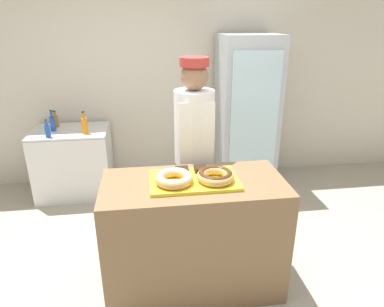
# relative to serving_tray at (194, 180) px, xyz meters

# --- Properties ---
(ground_plane) EXTENTS (14.00, 14.00, 0.00)m
(ground_plane) POSITION_rel_serving_tray_xyz_m (0.00, 0.00, -0.93)
(ground_plane) COLOR #A89E89
(wall_back) EXTENTS (8.00, 0.06, 2.70)m
(wall_back) POSITION_rel_serving_tray_xyz_m (0.00, 2.13, 0.42)
(wall_back) COLOR beige
(wall_back) RESTS_ON ground_plane
(display_counter) EXTENTS (1.33, 0.64, 0.92)m
(display_counter) POSITION_rel_serving_tray_xyz_m (0.00, 0.00, -0.47)
(display_counter) COLOR brown
(display_counter) RESTS_ON ground_plane
(serving_tray) EXTENTS (0.63, 0.39, 0.02)m
(serving_tray) POSITION_rel_serving_tray_xyz_m (0.00, 0.00, 0.00)
(serving_tray) COLOR yellow
(serving_tray) RESTS_ON display_counter
(donut_light_glaze) EXTENTS (0.27, 0.27, 0.07)m
(donut_light_glaze) POSITION_rel_serving_tray_xyz_m (-0.15, -0.05, 0.05)
(donut_light_glaze) COLOR tan
(donut_light_glaze) RESTS_ON serving_tray
(donut_chocolate_glaze) EXTENTS (0.27, 0.27, 0.07)m
(donut_chocolate_glaze) POSITION_rel_serving_tray_xyz_m (0.15, -0.05, 0.05)
(donut_chocolate_glaze) COLOR tan
(donut_chocolate_glaze) RESTS_ON serving_tray
(brownie_back_left) EXTENTS (0.10, 0.10, 0.03)m
(brownie_back_left) POSITION_rel_serving_tray_xyz_m (-0.07, 0.13, 0.03)
(brownie_back_left) COLOR black
(brownie_back_left) RESTS_ON serving_tray
(brownie_back_right) EXTENTS (0.10, 0.10, 0.03)m
(brownie_back_right) POSITION_rel_serving_tray_xyz_m (0.07, 0.13, 0.03)
(brownie_back_right) COLOR black
(brownie_back_right) RESTS_ON serving_tray
(baker_person) EXTENTS (0.34, 0.34, 1.73)m
(baker_person) POSITION_rel_serving_tray_xyz_m (0.08, 0.57, -0.00)
(baker_person) COLOR #4C4C51
(baker_person) RESTS_ON ground_plane
(beverage_fridge) EXTENTS (0.67, 0.67, 1.85)m
(beverage_fridge) POSITION_rel_serving_tray_xyz_m (0.89, 1.74, -0.01)
(beverage_fridge) COLOR #ADB2B7
(beverage_fridge) RESTS_ON ground_plane
(chest_freezer) EXTENTS (0.86, 0.63, 0.81)m
(chest_freezer) POSITION_rel_serving_tray_xyz_m (-1.20, 1.74, -0.52)
(chest_freezer) COLOR silver
(chest_freezer) RESTS_ON ground_plane
(bottle_amber) EXTENTS (0.07, 0.07, 0.20)m
(bottle_amber) POSITION_rel_serving_tray_xyz_m (-1.38, 1.89, -0.05)
(bottle_amber) COLOR #99661E
(bottle_amber) RESTS_ON chest_freezer
(bottle_blue) EXTENTS (0.06, 0.06, 0.24)m
(bottle_blue) POSITION_rel_serving_tray_xyz_m (-1.38, 1.74, -0.03)
(bottle_blue) COLOR #1E4CB2
(bottle_blue) RESTS_ON chest_freezer
(bottle_blue_b) EXTENTS (0.06, 0.06, 0.20)m
(bottle_blue_b) POSITION_rel_serving_tray_xyz_m (-1.38, 1.51, -0.05)
(bottle_blue_b) COLOR #1E4CB2
(bottle_blue_b) RESTS_ON chest_freezer
(bottle_orange) EXTENTS (0.07, 0.07, 0.25)m
(bottle_orange) POSITION_rel_serving_tray_xyz_m (-1.00, 1.59, -0.02)
(bottle_orange) COLOR orange
(bottle_orange) RESTS_ON chest_freezer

